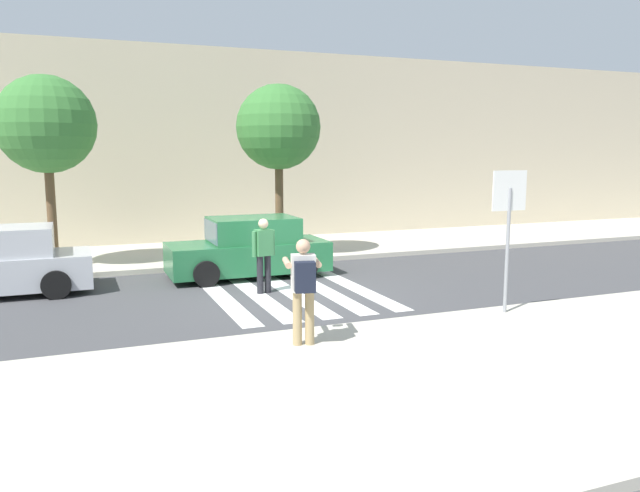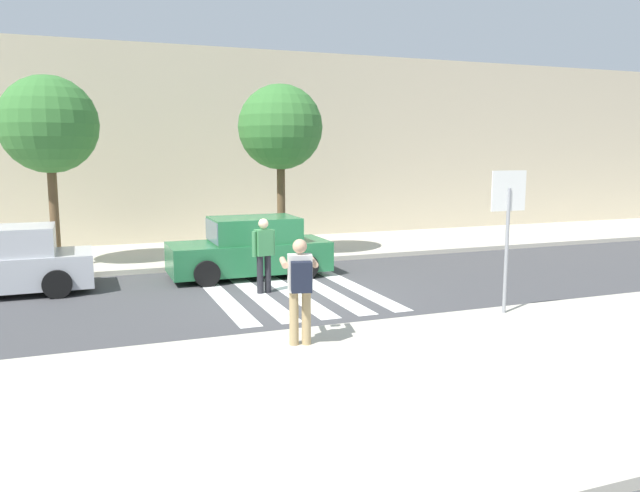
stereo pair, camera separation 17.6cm
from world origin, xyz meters
The scene contains 15 objects.
ground_plane centered at (0.00, 0.00, 0.00)m, with size 120.00×120.00×0.00m, color #424244.
sidewalk_near centered at (0.00, -6.20, 0.07)m, with size 60.00×6.00×0.14m, color beige.
sidewalk_far centered at (0.00, 6.00, 0.07)m, with size 60.00×4.80×0.14m, color beige.
building_facade_far centered at (0.00, 10.40, 3.38)m, with size 56.00×4.00×6.77m, color beige.
crosswalk_stripe_0 centered at (-1.60, 0.20, 0.00)m, with size 0.44×5.20×0.01m, color silver.
crosswalk_stripe_1 centered at (-0.80, 0.20, 0.00)m, with size 0.44×5.20×0.01m, color silver.
crosswalk_stripe_2 centered at (0.00, 0.20, 0.00)m, with size 0.44×5.20×0.01m, color silver.
crosswalk_stripe_3 centered at (0.80, 0.20, 0.00)m, with size 0.44×5.20×0.01m, color silver.
crosswalk_stripe_4 centered at (1.60, 0.20, 0.00)m, with size 0.44×5.20×0.01m, color silver.
stop_sign centered at (3.10, -3.61, 2.14)m, with size 0.76×0.08×2.74m.
photographer_with_backpack centered at (-1.25, -4.12, 1.17)m, with size 0.70×0.92×1.72m.
pedestrian_crossing centered at (-0.59, 0.29, 0.97)m, with size 0.57×0.31×1.72m.
parked_car_green centered at (-0.38, 2.30, 0.73)m, with size 4.10×1.92×1.55m.
street_tree_west centered at (-5.12, 4.65, 3.91)m, with size 2.54×2.54×5.06m.
street_tree_center centered at (1.07, 4.21, 3.91)m, with size 2.45×2.45×5.02m.
Camera 1 is at (-4.61, -13.24, 3.24)m, focal length 35.00 mm.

